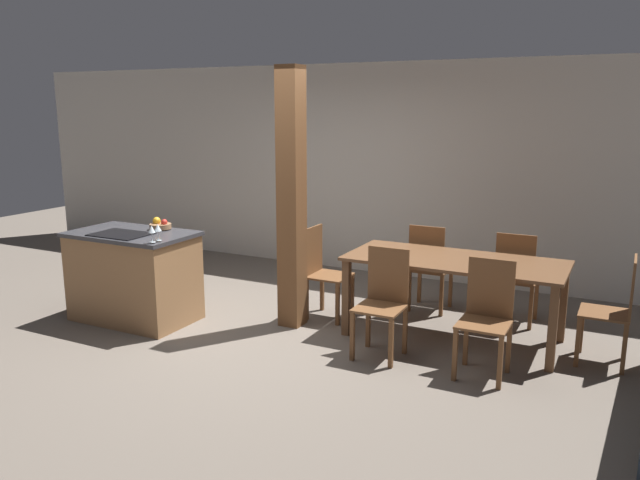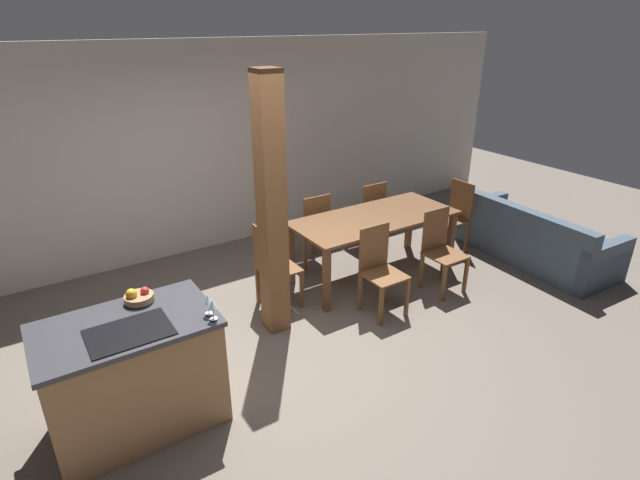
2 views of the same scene
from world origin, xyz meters
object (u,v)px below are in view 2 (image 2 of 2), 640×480
(kitchen_island, at_px, (134,375))
(dining_chair_far_right, at_px, (369,214))
(dining_chair_far_left, at_px, (312,228))
(fruit_bowl, at_px, (138,297))
(dining_chair_near_right, at_px, (441,249))
(dining_chair_head_end, at_px, (272,267))
(wine_glass_middle, at_px, (208,300))
(dining_chair_foot_end, at_px, (454,216))
(couch, at_px, (534,240))
(timber_post, at_px, (272,211))
(dining_table, at_px, (374,224))
(wine_glass_near, at_px, (212,305))
(dining_chair_near_left, at_px, (380,269))

(kitchen_island, relative_size, dining_chair_far_right, 1.32)
(dining_chair_far_left, height_order, dining_chair_far_right, same)
(fruit_bowl, bearing_deg, dining_chair_near_right, 0.80)
(kitchen_island, xyz_separation_m, dining_chair_far_left, (2.61, 1.62, 0.03))
(dining_chair_head_end, bearing_deg, wine_glass_middle, 136.07)
(dining_chair_foot_end, distance_m, couch, 1.06)
(timber_post, bearing_deg, couch, -7.00)
(couch, bearing_deg, dining_table, 71.28)
(dining_chair_far_left, xyz_separation_m, dining_chair_foot_end, (1.82, -0.67, 0.00))
(dining_chair_head_end, bearing_deg, dining_chair_far_left, -54.29)
(wine_glass_near, distance_m, couch, 4.63)
(dining_table, height_order, dining_chair_far_left, dining_chair_far_left)
(dining_chair_near_right, xyz_separation_m, dining_chair_far_left, (-0.90, 1.33, 0.00))
(dining_chair_near_left, bearing_deg, dining_chair_foot_end, 20.05)
(wine_glass_middle, xyz_separation_m, dining_chair_far_left, (2.06, 1.84, -0.55))
(fruit_bowl, distance_m, timber_post, 1.43)
(wine_glass_near, distance_m, timber_post, 1.35)
(dining_chair_near_left, bearing_deg, dining_chair_far_right, 56.00)
(wine_glass_near, relative_size, dining_chair_far_left, 0.17)
(wine_glass_near, xyz_separation_m, dining_chair_foot_end, (3.88, 1.26, -0.55))
(wine_glass_near, relative_size, couch, 0.08)
(wine_glass_middle, xyz_separation_m, dining_chair_near_left, (2.06, 0.51, -0.55))
(wine_glass_middle, distance_m, dining_chair_far_right, 3.53)
(timber_post, bearing_deg, dining_table, 13.01)
(wine_glass_middle, height_order, dining_chair_foot_end, wine_glass_middle)
(kitchen_island, relative_size, dining_chair_near_left, 1.32)
(timber_post, bearing_deg, kitchen_island, -158.53)
(dining_chair_near_right, bearing_deg, kitchen_island, -175.29)
(dining_chair_near_left, bearing_deg, couch, -2.97)
(kitchen_island, height_order, dining_chair_near_right, dining_chair_near_right)
(wine_glass_near, bearing_deg, dining_chair_far_right, 33.08)
(dining_chair_far_left, xyz_separation_m, couch, (2.49, -1.46, -0.23))
(wine_glass_middle, height_order, timber_post, timber_post)
(dining_chair_near_right, bearing_deg, dining_chair_far_right, 90.00)
(kitchen_island, bearing_deg, dining_table, 17.31)
(fruit_bowl, bearing_deg, dining_chair_far_right, 22.40)
(wine_glass_middle, relative_size, dining_chair_near_left, 0.17)
(dining_table, xyz_separation_m, dining_chair_far_right, (0.45, 0.67, -0.18))
(wine_glass_middle, bearing_deg, dining_chair_near_right, 9.83)
(wine_glass_near, distance_m, dining_chair_near_left, 2.21)
(wine_glass_near, relative_size, dining_chair_far_right, 0.17)
(dining_chair_foot_end, bearing_deg, dining_chair_near_left, -69.95)
(dining_chair_far_right, xyz_separation_m, dining_chair_foot_end, (0.93, -0.67, 0.00))
(wine_glass_middle, distance_m, couch, 4.63)
(dining_chair_near_left, bearing_deg, wine_glass_middle, -166.04)
(dining_table, bearing_deg, dining_chair_head_end, 180.00)
(dining_chair_far_left, distance_m, dining_chair_foot_end, 1.94)
(wine_glass_near, height_order, timber_post, timber_post)
(fruit_bowl, relative_size, wine_glass_near, 1.39)
(dining_chair_head_end, bearing_deg, couch, -103.10)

